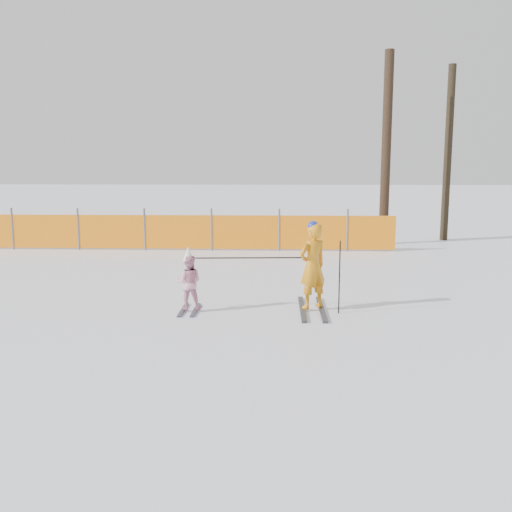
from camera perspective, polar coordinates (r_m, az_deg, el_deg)
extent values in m
plane|color=white|center=(9.46, -0.12, -6.48)|extent=(120.00, 120.00, 0.00)
cube|color=black|center=(10.15, 4.65, -5.29)|extent=(0.09, 1.72, 0.04)
cube|color=black|center=(10.18, 6.57, -5.29)|extent=(0.09, 1.72, 0.04)
imported|color=orange|center=(10.00, 5.68, -1.00)|extent=(0.66, 0.61, 1.51)
sphere|color=navy|center=(9.90, 5.74, 2.95)|extent=(0.20, 0.20, 0.20)
cube|color=black|center=(10.15, -7.30, -5.37)|extent=(0.09, 0.90, 0.03)
cube|color=black|center=(10.12, -6.07, -5.40)|extent=(0.09, 0.90, 0.03)
imported|color=pink|center=(10.02, -6.74, -2.64)|extent=(0.48, 0.38, 0.96)
cone|color=white|center=(9.93, -6.80, 0.26)|extent=(0.19, 0.19, 0.24)
cylinder|color=black|center=(9.87, 8.34, -2.13)|extent=(0.02, 0.02, 1.27)
cylinder|color=black|center=(9.90, -0.54, -0.19)|extent=(1.91, 0.14, 0.02)
cylinder|color=#595960|center=(18.60, -23.17, 2.53)|extent=(0.06, 0.06, 1.25)
cylinder|color=#595960|center=(17.84, -17.34, 2.60)|extent=(0.06, 0.06, 1.25)
cylinder|color=#595960|center=(17.28, -11.07, 2.64)|extent=(0.06, 0.06, 1.25)
cylinder|color=#595960|center=(16.93, -4.46, 2.66)|extent=(0.06, 0.06, 1.25)
cylinder|color=#595960|center=(16.82, 2.33, 2.63)|extent=(0.06, 0.06, 1.25)
cylinder|color=#595960|center=(16.94, 9.12, 2.57)|extent=(0.06, 0.06, 1.25)
cube|color=orange|center=(17.63, -15.17, 2.38)|extent=(17.41, 0.03, 1.00)
cylinder|color=#2F2014|center=(18.61, 12.89, 10.37)|extent=(0.29, 0.29, 6.00)
cylinder|color=black|center=(20.17, 18.64, 9.65)|extent=(0.25, 0.25, 5.73)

